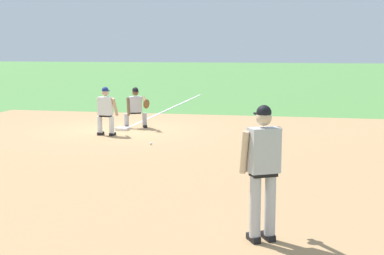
{
  "coord_description": "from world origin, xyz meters",
  "views": [
    {
      "loc": [
        -16.05,
        -5.56,
        2.6
      ],
      "look_at": [
        -6.35,
        -3.57,
        1.12
      ],
      "focal_mm": 50.0,
      "sensor_mm": 36.0,
      "label": 1
    }
  ],
  "objects_px": {
    "first_baseman": "(136,106)",
    "baserunner": "(106,109)",
    "pitcher": "(263,164)",
    "first_base_bag": "(123,129)",
    "baseball": "(151,144)"
  },
  "relations": [
    {
      "from": "first_baseman",
      "to": "pitcher",
      "type": "bearing_deg",
      "value": -153.37
    },
    {
      "from": "baseball",
      "to": "first_baseman",
      "type": "relative_size",
      "value": 0.06
    },
    {
      "from": "first_baseman",
      "to": "first_base_bag",
      "type": "bearing_deg",
      "value": 148.3
    },
    {
      "from": "baseball",
      "to": "pitcher",
      "type": "xyz_separation_m",
      "value": [
        -6.67,
        -3.48,
        1.02
      ]
    },
    {
      "from": "first_base_bag",
      "to": "pitcher",
      "type": "bearing_deg",
      "value": -150.59
    },
    {
      "from": "pitcher",
      "to": "baserunner",
      "type": "distance_m",
      "value": 9.51
    },
    {
      "from": "baseball",
      "to": "first_baseman",
      "type": "xyz_separation_m",
      "value": [
        2.86,
        1.3,
        0.69
      ]
    },
    {
      "from": "baseball",
      "to": "first_baseman",
      "type": "distance_m",
      "value": 3.22
    },
    {
      "from": "first_baseman",
      "to": "baserunner",
      "type": "bearing_deg",
      "value": 164.09
    },
    {
      "from": "first_baseman",
      "to": "baseball",
      "type": "bearing_deg",
      "value": -155.59
    },
    {
      "from": "first_base_bag",
      "to": "baserunner",
      "type": "relative_size",
      "value": 0.26
    },
    {
      "from": "first_base_bag",
      "to": "baserunner",
      "type": "height_order",
      "value": "baserunner"
    },
    {
      "from": "pitcher",
      "to": "first_baseman",
      "type": "height_order",
      "value": "pitcher"
    },
    {
      "from": "first_base_bag",
      "to": "pitcher",
      "type": "height_order",
      "value": "pitcher"
    },
    {
      "from": "first_base_bag",
      "to": "pitcher",
      "type": "relative_size",
      "value": 0.2
    }
  ]
}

